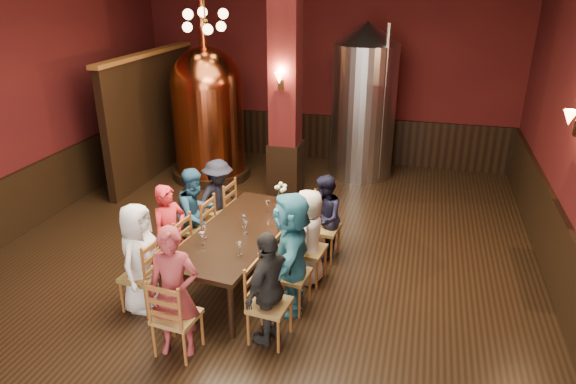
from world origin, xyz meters
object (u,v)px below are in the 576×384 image
(copper_kettle, at_px, (208,112))
(rose_vase, at_px, (281,190))
(person_0, at_px, (139,258))
(steel_vessel, at_px, (364,102))
(person_1, at_px, (170,234))
(person_2, at_px, (196,214))
(dining_table, at_px, (240,234))

(copper_kettle, bearing_deg, rose_vase, -49.38)
(person_0, bearing_deg, rose_vase, -34.97)
(steel_vessel, height_order, rose_vase, steel_vessel)
(person_1, bearing_deg, person_2, 18.92)
(person_0, height_order, copper_kettle, copper_kettle)
(person_0, distance_m, rose_vase, 2.27)
(copper_kettle, bearing_deg, steel_vessel, 17.18)
(copper_kettle, relative_size, steel_vessel, 1.21)
(person_0, height_order, person_1, person_0)
(dining_table, height_order, copper_kettle, copper_kettle)
(copper_kettle, bearing_deg, person_1, -74.50)
(person_1, xyz_separation_m, steel_vessel, (1.89, 4.71, 0.84))
(copper_kettle, distance_m, steel_vessel, 3.09)
(person_0, bearing_deg, steel_vessel, -21.73)
(dining_table, distance_m, person_0, 1.31)
(dining_table, bearing_deg, steel_vessel, 83.28)
(person_2, xyz_separation_m, copper_kettle, (-1.12, 3.15, 0.66))
(dining_table, height_order, rose_vase, rose_vase)
(person_2, height_order, rose_vase, person_2)
(person_0, relative_size, person_2, 1.01)
(person_1, height_order, steel_vessel, steel_vessel)
(copper_kettle, xyz_separation_m, rose_vase, (2.22, -2.59, -0.39))
(dining_table, height_order, steel_vessel, steel_vessel)
(person_1, bearing_deg, person_0, -161.08)
(person_1, relative_size, copper_kettle, 0.37)
(dining_table, bearing_deg, person_1, -158.78)
(rose_vase, bearing_deg, steel_vessel, 78.25)
(person_0, bearing_deg, person_2, -7.71)
(dining_table, distance_m, steel_vessel, 4.66)
(person_2, bearing_deg, dining_table, -95.70)
(person_0, relative_size, copper_kettle, 0.38)
(person_0, xyz_separation_m, steel_vessel, (1.96, 5.38, 0.83))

